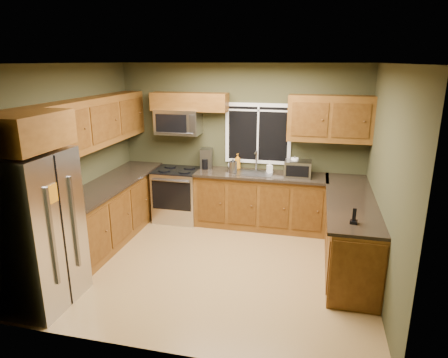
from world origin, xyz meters
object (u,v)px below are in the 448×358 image
at_px(paper_towel_roll, 294,166).
at_px(cordless_phone, 354,219).
at_px(range, 178,194).
at_px(refrigerator, 35,231).
at_px(soap_bottle_b, 270,167).
at_px(microwave, 178,122).
at_px(kettle, 233,166).
at_px(soap_bottle_a, 238,162).
at_px(coffee_maker, 206,159).
at_px(toaster_oven, 298,169).
at_px(soap_bottle_c, 232,163).

xyz_separation_m(paper_towel_roll, cordless_phone, (0.80, -1.90, -0.09)).
height_order(range, cordless_phone, cordless_phone).
bearing_deg(refrigerator, soap_bottle_b, 51.53).
bearing_deg(microwave, kettle, -10.28).
bearing_deg(range, soap_bottle_a, 11.11).
distance_m(refrigerator, cordless_phone, 3.61).
xyz_separation_m(range, coffee_maker, (0.48, 0.17, 0.63)).
relative_size(refrigerator, microwave, 2.37).
bearing_deg(refrigerator, cordless_phone, 15.07).
relative_size(coffee_maker, soap_bottle_a, 1.23).
height_order(toaster_oven, soap_bottle_c, toaster_oven).
distance_m(refrigerator, soap_bottle_c, 3.41).
bearing_deg(refrigerator, soap_bottle_a, 59.99).
bearing_deg(paper_towel_roll, cordless_phone, -67.13).
distance_m(soap_bottle_a, cordless_phone, 2.70).
relative_size(coffee_maker, soap_bottle_c, 1.89).
bearing_deg(microwave, toaster_oven, -4.52).
bearing_deg(microwave, soap_bottle_b, -1.35).
bearing_deg(cordless_phone, range, 146.76).
distance_m(range, coffee_maker, 0.81).
height_order(range, paper_towel_roll, paper_towel_roll).
height_order(coffee_maker, soap_bottle_a, coffee_maker).
height_order(microwave, soap_bottle_c, microwave).
bearing_deg(paper_towel_roll, soap_bottle_a, 172.02).
xyz_separation_m(kettle, paper_towel_roll, (0.99, 0.11, 0.03)).
bearing_deg(cordless_phone, soap_bottle_c, 132.29).
height_order(microwave, soap_bottle_b, microwave).
height_order(coffee_maker, soap_bottle_c, coffee_maker).
relative_size(refrigerator, range, 1.92).
relative_size(kettle, soap_bottle_c, 1.35).
bearing_deg(coffee_maker, range, -160.72).
distance_m(refrigerator, soap_bottle_a, 3.44).
height_order(refrigerator, soap_bottle_b, refrigerator).
xyz_separation_m(microwave, soap_bottle_b, (1.59, -0.04, -0.69)).
relative_size(microwave, coffee_maker, 2.27).
height_order(toaster_oven, kettle, toaster_oven).
distance_m(range, cordless_phone, 3.38).
height_order(paper_towel_roll, soap_bottle_c, paper_towel_roll).
bearing_deg(refrigerator, soap_bottle_c, 61.80).
bearing_deg(coffee_maker, refrigerator, -111.70).
bearing_deg(soap_bottle_a, range, -168.89).
distance_m(coffee_maker, kettle, 0.56).
height_order(refrigerator, cordless_phone, refrigerator).
bearing_deg(coffee_maker, kettle, -22.29).
relative_size(toaster_oven, kettle, 1.75).
bearing_deg(refrigerator, paper_towel_roll, 46.58).
xyz_separation_m(range, cordless_phone, (2.79, -1.83, 0.53)).
bearing_deg(range, soap_bottle_c, 14.07).
relative_size(paper_towel_roll, soap_bottle_b, 1.63).
bearing_deg(microwave, soap_bottle_a, 3.65).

